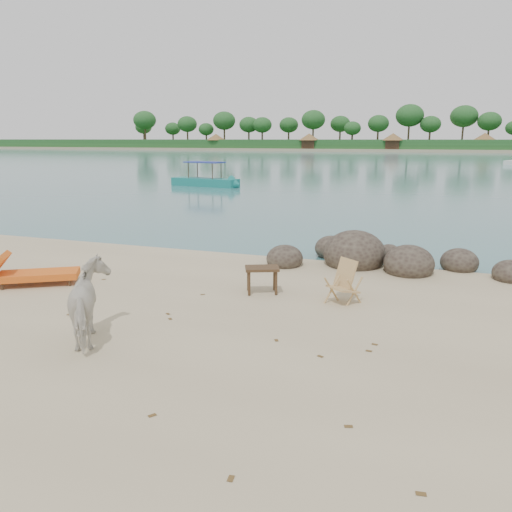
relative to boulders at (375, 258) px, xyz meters
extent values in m
plane|color=#346569|center=(-2.53, 84.12, -0.23)|extent=(400.00, 400.00, 0.00)
cube|color=tan|center=(-2.53, 164.12, -0.23)|extent=(420.00, 90.00, 1.40)
cube|color=#1E4C1E|center=(-2.53, 129.12, 1.67)|extent=(420.00, 18.00, 2.40)
ellipsoid|color=#312620|center=(-2.23, -0.69, -0.06)|extent=(0.95, 1.05, 0.72)
ellipsoid|color=#312620|center=(-0.53, 0.01, 0.06)|extent=(1.62, 1.78, 1.21)
ellipsoid|color=#312620|center=(0.87, -0.39, -0.01)|extent=(1.23, 1.36, 0.92)
ellipsoid|color=#312620|center=(2.07, 0.41, -0.06)|extent=(0.94, 1.03, 0.70)
ellipsoid|color=#312620|center=(3.17, -0.29, -0.08)|extent=(0.84, 0.93, 0.63)
ellipsoid|color=#312620|center=(-1.33, 1.01, -0.06)|extent=(0.94, 1.03, 0.71)
ellipsoid|color=#312620|center=(0.27, 1.21, -0.12)|extent=(0.62, 0.69, 0.47)
imported|color=beige|center=(-3.79, -6.55, 0.42)|extent=(1.47, 1.64, 1.29)
plane|color=brown|center=(1.38, -8.62, -0.22)|extent=(0.11, 0.11, 0.00)
plane|color=brown|center=(-3.26, -5.06, -0.22)|extent=(0.14, 0.14, 0.00)
plane|color=brown|center=(-0.95, -5.59, -0.22)|extent=(0.14, 0.14, 0.00)
plane|color=brown|center=(-5.85, -3.46, -0.22)|extent=(0.13, 0.13, 0.00)
plane|color=brown|center=(0.59, -5.23, -0.22)|extent=(0.12, 0.12, 0.00)
plane|color=brown|center=(-4.98, -5.72, -0.22)|extent=(0.10, 0.10, 0.00)
plane|color=brown|center=(-0.37, -9.00, -0.22)|extent=(0.11, 0.11, 0.00)
plane|color=brown|center=(-1.68, -8.26, -0.22)|extent=(0.14, 0.14, 0.00)
plane|color=brown|center=(0.53, -5.52, -0.22)|extent=(0.10, 0.10, 0.00)
plane|color=brown|center=(-0.14, -5.96, -0.22)|extent=(0.13, 0.13, 0.00)
plane|color=brown|center=(-3.08, -5.28, -0.22)|extent=(0.14, 0.14, 0.00)
plane|color=brown|center=(-6.62, -2.69, -0.22)|extent=(0.12, 0.12, 0.00)
plane|color=brown|center=(0.57, -7.72, -0.22)|extent=(0.13, 0.13, 0.00)
plane|color=brown|center=(-3.15, -3.75, -0.22)|extent=(0.14, 0.14, 0.00)
camera|label=1|loc=(1.26, -12.90, 3.02)|focal=35.00mm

